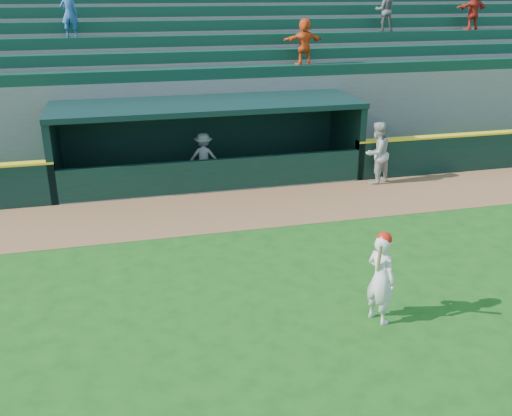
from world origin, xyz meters
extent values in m
plane|color=#184B12|center=(0.00, 0.00, 0.00)|extent=(120.00, 120.00, 0.00)
cube|color=brown|center=(0.00, 4.90, 0.01)|extent=(40.00, 3.00, 0.01)
imported|color=#A6A6A1|center=(4.96, 6.09, 0.96)|extent=(1.16, 1.06, 1.93)
imported|color=#AAAAA5|center=(-0.17, 7.66, 0.76)|extent=(1.09, 0.79, 1.52)
cube|color=slate|center=(0.00, 7.70, 0.02)|extent=(9.00, 2.60, 0.04)
cube|color=black|center=(-4.60, 7.70, 1.15)|extent=(0.20, 2.60, 2.30)
cube|color=black|center=(4.60, 7.70, 1.15)|extent=(0.20, 2.60, 2.30)
cube|color=black|center=(0.00, 9.00, 1.15)|extent=(9.40, 0.20, 2.30)
cube|color=black|center=(0.00, 7.70, 2.38)|extent=(9.40, 2.80, 0.16)
cube|color=black|center=(0.00, 6.48, 0.50)|extent=(9.00, 0.16, 1.00)
cube|color=brown|center=(0.00, 8.50, 0.25)|extent=(8.40, 0.45, 0.10)
cube|color=slate|center=(0.00, 9.53, 1.46)|extent=(34.00, 0.85, 2.91)
cube|color=#0F3828|center=(0.00, 9.41, 3.09)|extent=(34.00, 0.60, 0.36)
cube|color=slate|center=(0.00, 10.38, 1.68)|extent=(34.00, 0.85, 3.36)
cube|color=#0F3828|center=(0.00, 10.26, 3.54)|extent=(34.00, 0.60, 0.36)
cube|color=slate|center=(0.00, 11.22, 1.91)|extent=(34.00, 0.85, 3.81)
cube|color=#0F3828|center=(0.00, 11.11, 3.99)|extent=(34.00, 0.60, 0.36)
cube|color=slate|center=(0.00, 12.07, 2.13)|extent=(34.00, 0.85, 4.26)
cube|color=#0F3828|center=(0.00, 11.96, 4.44)|extent=(34.00, 0.60, 0.36)
cube|color=slate|center=(0.00, 12.93, 2.35)|extent=(34.00, 0.85, 4.71)
cube|color=#0F3828|center=(0.00, 12.81, 4.89)|extent=(34.00, 0.60, 0.36)
cube|color=slate|center=(0.00, 13.78, 2.58)|extent=(34.00, 0.85, 5.16)
cube|color=slate|center=(0.00, 14.62, 2.80)|extent=(34.00, 0.85, 5.61)
cube|color=slate|center=(0.00, 15.20, 2.80)|extent=(34.50, 0.30, 5.61)
imported|color=#AF271B|center=(11.04, 11.12, 4.94)|extent=(1.48, 0.72, 1.53)
imported|color=#285493|center=(-3.92, 11.12, 4.91)|extent=(0.57, 0.40, 1.48)
imported|color=#4A4A4A|center=(7.32, 11.12, 4.92)|extent=(0.84, 0.73, 1.50)
imported|color=#E84F19|center=(3.62, 9.43, 4.02)|extent=(1.43, 0.60, 1.50)
imported|color=silver|center=(1.60, -1.21, 0.84)|extent=(0.61, 0.72, 1.69)
sphere|color=red|center=(1.60, -1.21, 1.62)|extent=(0.27, 0.27, 0.27)
cylinder|color=tan|center=(1.42, -1.43, 1.39)|extent=(0.27, 0.48, 0.76)
camera|label=1|loc=(-2.76, -9.43, 5.70)|focal=40.00mm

